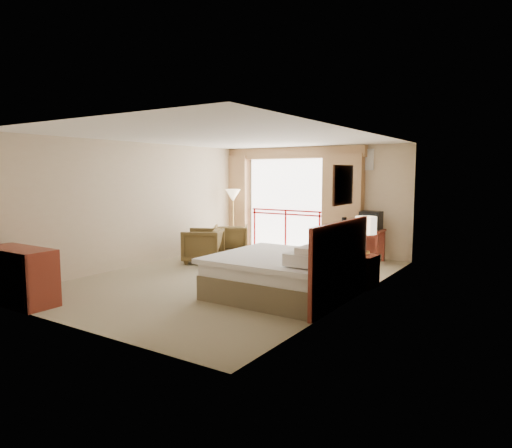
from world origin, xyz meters
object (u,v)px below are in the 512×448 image
Objects in this scene: bed at (286,274)px; desk at (359,235)px; wastebasket at (336,254)px; tv at (371,220)px; armchair_near at (203,262)px; armchair_far at (231,255)px; nightstand at (364,271)px; side_table at (207,243)px; table_lamp at (366,226)px; floor_lamp at (233,198)px; dresser at (19,276)px.

desk is (-0.12, 3.68, 0.21)m from bed.
tv is at bearing 21.68° from wastebasket.
armchair_near is (-2.99, 1.47, -0.38)m from bed.
bed is 2.54× the size of armchair_far.
bed reaches higher than nightstand.
side_table is (-0.29, 0.50, 0.35)m from armchair_near.
bed reaches higher than side_table.
table_lamp reaches higher than nightstand.
bed is 1.75m from table_lamp.
tv reaches higher than bed.
table_lamp is 4.22m from armchair_far.
table_lamp is 2.60m from desk.
side_table is 0.32× the size of floor_lamp.
nightstand is 0.69× the size of armchair_far.
table_lamp is 0.50× the size of dresser.
table_lamp reaches higher than wastebasket.
armchair_near is (-3.17, -2.15, -0.96)m from tv.
nightstand is 1.12× the size of side_table.
dresser reaches higher than side_table.
tv reaches higher than side_table.
table_lamp is 2.06× the size of wastebasket.
wastebasket is at bearing 125.32° from table_lamp.
desk is 0.72× the size of floor_lamp.
table_lamp reaches higher than dresser.
floor_lamp reaches higher than tv.
side_table is at bearing -148.38° from desk.
bed is 1.32× the size of floor_lamp.
dresser is at bearing -29.63° from armchair_near.
bed is 6.59× the size of wastebasket.
bed is 1.56m from nightstand.
armchair_near is at bearing -177.94° from nightstand.
armchair_near is (-3.86, 0.19, -0.29)m from nightstand.
desk is at bearing 101.44° from armchair_near.
armchair_near is 0.68m from side_table.
bed is at bearing 35.04° from dresser.
armchair_far is at bearing 83.03° from dresser.
dresser is (-0.25, -4.14, 0.44)m from armchair_near.
wastebasket is at bearing -137.45° from desk.
desk is 3.67m from armchair_near.
desk is 7.07m from dresser.
armchair_near is 1.66× the size of side_table.
wastebasket is 2.59m from armchair_far.
nightstand is at bearing 61.06° from armchair_near.
floor_lamp is at bearing -162.56° from tv.
tv is 3.78m from floor_lamp.
side_table is at bearing 32.07° from armchair_far.
nightstand reaches higher than side_table.
armchair_far is at bearing 65.48° from side_table.
armchair_far is 0.98× the size of armchair_near.
nightstand is 2.53m from tv.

